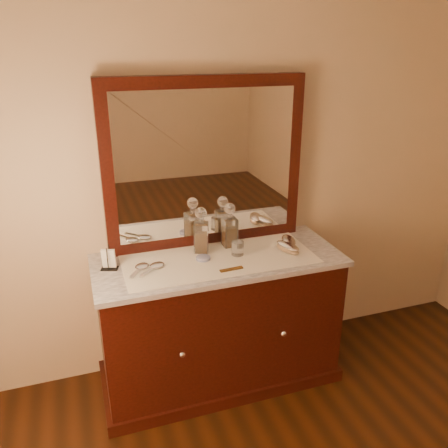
% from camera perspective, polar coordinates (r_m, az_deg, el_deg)
% --- Properties ---
extents(dresser_cabinet, '(1.40, 0.55, 0.82)m').
position_cam_1_polar(dresser_cabinet, '(2.89, -0.65, -12.08)').
color(dresser_cabinet, black).
rests_on(dresser_cabinet, floor).
extents(dresser_plinth, '(1.46, 0.59, 0.08)m').
position_cam_1_polar(dresser_plinth, '(3.11, -0.62, -17.74)').
color(dresser_plinth, black).
rests_on(dresser_plinth, floor).
extents(knob_left, '(0.04, 0.04, 0.04)m').
position_cam_1_polar(knob_left, '(2.58, -5.21, -15.82)').
color(knob_left, silver).
rests_on(knob_left, dresser_cabinet).
extents(knob_right, '(0.04, 0.04, 0.04)m').
position_cam_1_polar(knob_right, '(2.75, 7.38, -13.31)').
color(knob_right, silver).
rests_on(knob_right, dresser_cabinet).
extents(marble_top, '(1.44, 0.59, 0.03)m').
position_cam_1_polar(marble_top, '(2.68, -0.69, -4.51)').
color(marble_top, white).
rests_on(marble_top, dresser_cabinet).
extents(mirror_frame, '(1.20, 0.08, 1.00)m').
position_cam_1_polar(mirror_frame, '(2.72, -2.34, 7.48)').
color(mirror_frame, black).
rests_on(mirror_frame, marble_top).
extents(mirror_glass, '(1.06, 0.01, 0.86)m').
position_cam_1_polar(mirror_glass, '(2.69, -2.13, 7.31)').
color(mirror_glass, white).
rests_on(mirror_glass, marble_top).
extents(lace_runner, '(1.10, 0.45, 0.00)m').
position_cam_1_polar(lace_runner, '(2.65, -0.55, -4.37)').
color(lace_runner, white).
rests_on(lace_runner, marble_top).
extents(pin_dish, '(0.11, 0.11, 0.01)m').
position_cam_1_polar(pin_dish, '(2.64, -2.60, -4.25)').
color(pin_dish, silver).
rests_on(pin_dish, lace_runner).
extents(comb, '(0.13, 0.03, 0.01)m').
position_cam_1_polar(comb, '(2.53, 0.93, -5.62)').
color(comb, brown).
rests_on(comb, lace_runner).
extents(napkin_rack, '(0.10, 0.08, 0.14)m').
position_cam_1_polar(napkin_rack, '(2.60, -14.11, -4.34)').
color(napkin_rack, black).
rests_on(napkin_rack, marble_top).
extents(decanter_left, '(0.11, 0.11, 0.28)m').
position_cam_1_polar(decanter_left, '(2.70, -2.85, -1.33)').
color(decanter_left, '#915915').
rests_on(decanter_left, lace_runner).
extents(decanter_right, '(0.08, 0.08, 0.27)m').
position_cam_1_polar(decanter_right, '(2.78, 0.70, -0.68)').
color(decanter_right, '#915915').
rests_on(decanter_right, lace_runner).
extents(brush_near, '(0.13, 0.19, 0.05)m').
position_cam_1_polar(brush_near, '(2.76, 7.90, -2.88)').
color(brush_near, '#9E7F61').
rests_on(brush_near, lace_runner).
extents(brush_far, '(0.12, 0.19, 0.05)m').
position_cam_1_polar(brush_far, '(2.83, 8.00, -2.24)').
color(brush_far, '#9E7F61').
rests_on(brush_far, lace_runner).
extents(hand_mirror_outer, '(0.14, 0.18, 0.02)m').
position_cam_1_polar(hand_mirror_outer, '(2.58, -10.31, -5.34)').
color(hand_mirror_outer, silver).
rests_on(hand_mirror_outer, lace_runner).
extents(hand_mirror_inner, '(0.18, 0.17, 0.02)m').
position_cam_1_polar(hand_mirror_inner, '(2.57, -8.54, -5.25)').
color(hand_mirror_inner, silver).
rests_on(hand_mirror_inner, lace_runner).
extents(tumblers, '(0.07, 0.07, 0.08)m').
position_cam_1_polar(tumblers, '(2.69, 1.70, -3.00)').
color(tumblers, white).
rests_on(tumblers, lace_runner).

